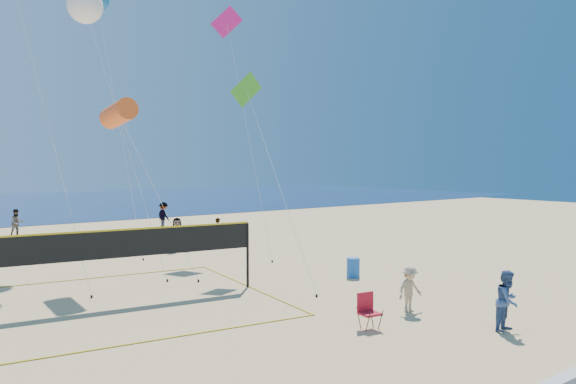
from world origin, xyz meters
TOP-DOWN VIEW (x-y plane):
  - bystander_a at (6.42, 0.46)m, footprint 0.93×0.77m
  - bystander_b at (5.79, 3.50)m, footprint 0.99×0.61m
  - far_person_1 at (5.49, 19.52)m, footprint 1.76×1.02m
  - far_person_2 at (8.42, 20.16)m, footprint 0.49×0.64m
  - far_person_3 at (-0.12, 31.41)m, footprint 0.96×0.80m
  - far_person_4 at (9.31, 29.52)m, footprint 0.83×1.31m
  - camp_chair at (3.42, 3.04)m, footprint 0.62×0.75m
  - trash_barrel at (8.15, 8.55)m, footprint 0.65×0.65m
  - volleyball_net at (-0.98, 10.29)m, footprint 10.63×10.50m
  - kite_2 at (0.40, 14.39)m, footprint 2.65×3.86m
  - kite_4 at (6.13, 13.33)m, footprint 2.41×7.05m
  - kite_5 at (8.89, 19.62)m, footprint 2.38×6.95m
  - kite_6 at (0.35, 18.27)m, footprint 2.30×6.88m

SIDE VIEW (x-z plane):
  - trash_barrel at x=8.15m, z-range 0.00..0.81m
  - camp_chair at x=3.42m, z-range 0.01..1.15m
  - bystander_b at x=5.79m, z-range 0.00..1.47m
  - far_person_2 at x=8.42m, z-range 0.00..1.57m
  - bystander_a at x=6.42m, z-range 0.00..1.74m
  - far_person_3 at x=-0.12m, z-range 0.00..1.77m
  - far_person_1 at x=5.49m, z-range 0.00..1.80m
  - far_person_4 at x=9.31m, z-range 0.00..1.92m
  - volleyball_net at x=-0.98m, z-range 0.48..3.02m
  - kite_2 at x=0.40m, z-range 3.11..10.51m
  - kite_4 at x=6.13m, z-range 3.22..12.25m
  - kite_6 at x=0.35m, z-range 5.60..18.43m
  - kite_5 at x=8.89m, z-range 5.29..19.13m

